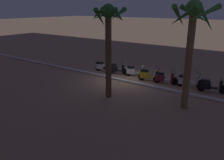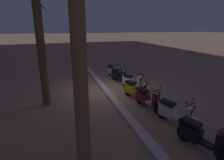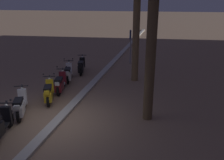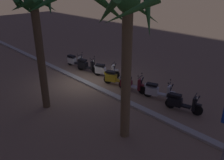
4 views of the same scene
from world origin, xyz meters
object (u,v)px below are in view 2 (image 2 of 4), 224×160
scooter_white_mid_rear (174,113)px  scooter_white_gap_after_mid (132,82)px  scooter_black_lead_nearest (118,75)px  scooter_black_far_back (199,136)px  scooter_maroon_mid_centre (146,98)px  palm_tree_far_corner (37,14)px  scooter_yellow_tail_end (135,90)px  scooter_white_second_in_line (112,71)px

scooter_white_mid_rear → scooter_white_gap_after_mid: bearing=-1.3°
scooter_white_gap_after_mid → scooter_black_lead_nearest: size_ratio=0.97×
scooter_black_far_back → scooter_maroon_mid_centre: bearing=2.0°
palm_tree_far_corner → scooter_white_gap_after_mid: bearing=-78.7°
scooter_yellow_tail_end → scooter_white_gap_after_mid: bearing=-17.1°
scooter_white_mid_rear → palm_tree_far_corner: (3.38, 4.77, 3.70)m
scooter_white_gap_after_mid → scooter_white_second_in_line: bearing=5.6°
scooter_black_far_back → palm_tree_far_corner: bearing=42.8°
scooter_black_far_back → scooter_black_lead_nearest: scooter_black_lead_nearest is taller
scooter_yellow_tail_end → palm_tree_far_corner: bearing=83.8°
scooter_maroon_mid_centre → scooter_black_far_back: bearing=-178.0°
scooter_black_lead_nearest → palm_tree_far_corner: palm_tree_far_corner is taller
scooter_yellow_tail_end → scooter_white_second_in_line: bearing=-2.0°
scooter_white_mid_rear → scooter_white_second_in_line: 7.35m
scooter_maroon_mid_centre → scooter_black_lead_nearest: same height
scooter_black_far_back → scooter_white_mid_rear: (1.55, -0.19, 0.01)m
scooter_black_far_back → scooter_black_lead_nearest: 7.51m
scooter_black_far_back → palm_tree_far_corner: (4.93, 4.57, 3.70)m
scooter_black_far_back → scooter_yellow_tail_end: (4.45, 0.15, 0.01)m
scooter_black_far_back → scooter_white_gap_after_mid: 5.91m
scooter_black_lead_nearest → palm_tree_far_corner: (-2.57, 4.56, 3.69)m
scooter_white_mid_rear → scooter_black_lead_nearest: (5.95, 0.21, 0.00)m
palm_tree_far_corner → scooter_white_mid_rear: bearing=-125.3°
scooter_black_lead_nearest → scooter_white_second_in_line: 1.39m
scooter_white_second_in_line → scooter_black_far_back: bearing=-180.0°
scooter_black_far_back → scooter_maroon_mid_centre: 3.21m
scooter_white_gap_after_mid → scooter_yellow_tail_end: bearing=162.9°
scooter_white_mid_rear → scooter_yellow_tail_end: same height
scooter_white_gap_after_mid → scooter_maroon_mid_centre: bearing=171.4°
scooter_white_mid_rear → scooter_maroon_mid_centre: (1.66, 0.31, -0.01)m
scooter_white_mid_rear → scooter_white_second_in_line: (7.34, 0.19, -0.01)m
scooter_black_far_back → scooter_white_mid_rear: scooter_white_mid_rear is taller
scooter_yellow_tail_end → scooter_maroon_mid_centre: bearing=-178.1°
scooter_black_far_back → scooter_white_gap_after_mid: (5.90, -0.29, -0.00)m
scooter_yellow_tail_end → scooter_white_mid_rear: bearing=-173.2°
scooter_white_gap_after_mid → scooter_black_lead_nearest: 1.63m
scooter_white_mid_rear → palm_tree_far_corner: 6.91m
scooter_black_far_back → scooter_white_second_in_line: bearing=0.0°
scooter_maroon_mid_centre → scooter_white_second_in_line: (5.69, -0.11, -0.00)m
scooter_white_gap_after_mid → scooter_white_second_in_line: scooter_white_second_in_line is taller
scooter_white_mid_rear → palm_tree_far_corner: bearing=54.7°
scooter_black_lead_nearest → palm_tree_far_corner: bearing=119.4°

